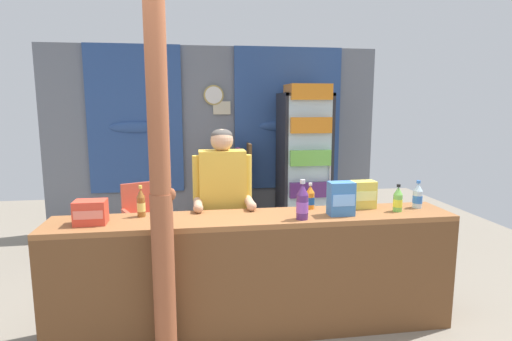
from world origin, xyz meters
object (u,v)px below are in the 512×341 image
(soda_bottle_lime_soda, at_px, (398,200))
(snack_box_instant_noodle, at_px, (363,194))
(soda_bottle_orange_soda, at_px, (310,198))
(soda_bottle_water, at_px, (418,196))
(shopkeeper, at_px, (223,197))
(snack_box_biscuit, at_px, (341,199))
(plastic_lawn_chair, at_px, (143,215))
(soda_bottle_iced_tea, at_px, (141,203))
(snack_box_crackers, at_px, (91,212))
(soda_bottle_grape_soda, at_px, (302,203))
(stall_counter, at_px, (258,267))
(drink_fridge, at_px, (305,155))
(bottle_shelf_rack, at_px, (233,187))
(timber_post, at_px, (161,201))

(soda_bottle_lime_soda, xyz_separation_m, snack_box_instant_noodle, (-0.23, 0.15, 0.02))
(soda_bottle_orange_soda, relative_size, soda_bottle_water, 0.94)
(shopkeeper, distance_m, snack_box_biscuit, 1.00)
(plastic_lawn_chair, relative_size, soda_bottle_water, 3.77)
(plastic_lawn_chair, height_order, soda_bottle_iced_tea, soda_bottle_iced_tea)
(soda_bottle_water, height_order, snack_box_crackers, soda_bottle_water)
(soda_bottle_iced_tea, xyz_separation_m, soda_bottle_lime_soda, (2.00, -0.15, -0.01))
(soda_bottle_grape_soda, height_order, soda_bottle_lime_soda, soda_bottle_grape_soda)
(stall_counter, distance_m, soda_bottle_lime_soda, 1.23)
(snack_box_instant_noodle, xyz_separation_m, snack_box_crackers, (-2.11, -0.15, -0.03))
(drink_fridge, height_order, shopkeeper, drink_fridge)
(drink_fridge, distance_m, bottle_shelf_rack, 1.07)
(drink_fridge, xyz_separation_m, soda_bottle_water, (0.34, -2.27, -0.07))
(snack_box_biscuit, bearing_deg, soda_bottle_lime_soda, 4.16)
(soda_bottle_water, bearing_deg, drink_fridge, 98.45)
(timber_post, height_order, soda_bottle_water, timber_post)
(soda_bottle_grape_soda, distance_m, snack_box_crackers, 1.53)
(snack_box_biscuit, bearing_deg, stall_counter, -176.56)
(snack_box_crackers, bearing_deg, timber_post, -32.36)
(timber_post, relative_size, soda_bottle_iced_tea, 9.95)
(drink_fridge, xyz_separation_m, bottle_shelf_rack, (-0.94, 0.20, -0.45))
(timber_post, bearing_deg, soda_bottle_lime_soda, 10.24)
(snack_box_instant_noodle, bearing_deg, stall_counter, -166.18)
(soda_bottle_iced_tea, bearing_deg, snack_box_instant_noodle, 0.02)
(shopkeeper, relative_size, soda_bottle_water, 6.88)
(bottle_shelf_rack, relative_size, soda_bottle_grape_soda, 4.15)
(plastic_lawn_chair, xyz_separation_m, soda_bottle_grape_soda, (1.38, -1.92, 0.56))
(soda_bottle_water, bearing_deg, snack_box_biscuit, -170.31)
(stall_counter, height_order, snack_box_instant_noodle, snack_box_instant_noodle)
(timber_post, height_order, plastic_lawn_chair, timber_post)
(plastic_lawn_chair, distance_m, soda_bottle_iced_tea, 1.76)
(stall_counter, bearing_deg, soda_bottle_water, 6.70)
(bottle_shelf_rack, relative_size, plastic_lawn_chair, 1.44)
(stall_counter, height_order, soda_bottle_orange_soda, soda_bottle_orange_soda)
(soda_bottle_iced_tea, bearing_deg, soda_bottle_water, -1.67)
(shopkeeper, xyz_separation_m, soda_bottle_lime_soda, (1.36, -0.45, 0.03))
(soda_bottle_water, bearing_deg, soda_bottle_lime_soda, -158.68)
(soda_bottle_water, bearing_deg, stall_counter, -173.30)
(snack_box_instant_noodle, relative_size, snack_box_crackers, 1.02)
(soda_bottle_water, relative_size, soda_bottle_lime_soda, 1.04)
(stall_counter, distance_m, snack_box_instant_noodle, 1.05)
(stall_counter, distance_m, soda_bottle_iced_tea, 1.00)
(stall_counter, xyz_separation_m, shopkeeper, (-0.22, 0.53, 0.42))
(shopkeeper, bearing_deg, soda_bottle_orange_soda, -21.25)
(snack_box_crackers, relative_size, snack_box_biscuit, 0.85)
(plastic_lawn_chair, relative_size, soda_bottle_lime_soda, 3.91)
(soda_bottle_lime_soda, bearing_deg, soda_bottle_iced_tea, 175.73)
(timber_post, distance_m, shopkeeper, 0.92)
(soda_bottle_grape_soda, bearing_deg, soda_bottle_water, 10.54)
(soda_bottle_water, height_order, soda_bottle_lime_soda, soda_bottle_water)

